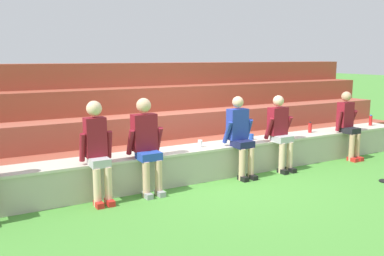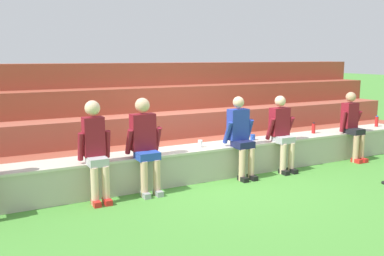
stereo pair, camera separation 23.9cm
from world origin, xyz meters
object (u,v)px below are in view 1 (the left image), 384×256
Objects in this scene: person_right_of_center at (240,134)px; water_bottle_near_left at (310,128)px; plastic_cup_middle at (200,144)px; person_left_of_center at (97,148)px; person_center at (146,142)px; plastic_cup_right_end at (251,137)px; person_rightmost_edge at (348,123)px; water_bottle_center_gap at (371,120)px; person_far_right at (280,130)px.

water_bottle_near_left is (2.05, 0.35, -0.11)m from person_right_of_center.
person_right_of_center reaches higher than plastic_cup_middle.
plastic_cup_middle is (1.91, 0.27, -0.18)m from person_left_of_center.
person_right_of_center is 2.08m from water_bottle_near_left.
person_left_of_center and person_center have the same top height.
plastic_cup_right_end is 0.85× the size of plastic_cup_middle.
person_left_of_center is 13.59× the size of plastic_cup_right_end.
person_right_of_center is 2.75m from person_rightmost_edge.
plastic_cup_middle is (-4.58, -0.06, -0.05)m from water_bottle_center_gap.
person_rightmost_edge is 6.28× the size of water_bottle_near_left.
person_far_right is 3.03m from water_bottle_center_gap.
water_bottle_near_left is at bearing 17.70° from person_far_right.
plastic_cup_right_end is (-3.39, 0.04, -0.06)m from water_bottle_center_gap.
person_right_of_center is at bearing -21.15° from plastic_cup_middle.
water_bottle_near_left is 1.53m from plastic_cup_right_end.
person_rightmost_edge reaches higher than water_bottle_center_gap.
person_rightmost_edge is at bearing -163.52° from water_bottle_center_gap.
person_left_of_center is 5.32m from person_rightmost_edge.
water_bottle_near_left is 2.72m from plastic_cup_middle.
person_right_of_center is at bearing -170.36° from water_bottle_near_left.
person_rightmost_edge reaches higher than plastic_cup_middle.
person_center is at bearing 179.69° from person_right_of_center.
person_rightmost_edge is at bearing -4.84° from plastic_cup_middle.
person_left_of_center reaches higher than plastic_cup_right_end.
plastic_cup_right_end is at bearing 4.47° from plastic_cup_middle.
person_rightmost_edge is 0.80m from water_bottle_near_left.
person_far_right is at bearing -0.05° from person_left_of_center.
person_center is at bearing -171.61° from plastic_cup_right_end.
person_left_of_center is at bearing -177.11° from water_bottle_center_gap.
person_left_of_center is at bearing 179.80° from person_rightmost_edge.
person_center is 6.66× the size of water_bottle_near_left.
person_center reaches higher than person_rightmost_edge.
person_far_right is at bearing 179.53° from person_rightmost_edge.
person_left_of_center is 1.00× the size of person_center.
person_far_right is (0.91, -0.02, -0.01)m from person_right_of_center.
plastic_cup_right_end is 1.19m from plastic_cup_middle.
person_far_right reaches higher than water_bottle_center_gap.
water_bottle_near_left is (3.84, 0.34, -0.15)m from person_center.
plastic_cup_right_end is (-2.23, 0.38, -0.14)m from person_rightmost_edge.
plastic_cup_right_end is at bearing 33.91° from person_right_of_center.
water_bottle_near_left is 2.04× the size of plastic_cup_right_end.
person_rightmost_edge is (2.75, -0.03, -0.02)m from person_right_of_center.
water_bottle_center_gap is at bearing 4.59° from person_right_of_center.
person_rightmost_edge is at bearing -0.47° from person_far_right.
plastic_cup_middle is at bearing -179.29° from water_bottle_center_gap.
plastic_cup_right_end is at bearing 136.58° from person_far_right.
person_center is at bearing -174.96° from water_bottle_near_left.
person_left_of_center reaches higher than water_bottle_center_gap.
person_center is at bearing 179.45° from person_far_right.
person_left_of_center is at bearing -171.92° from plastic_cup_middle.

